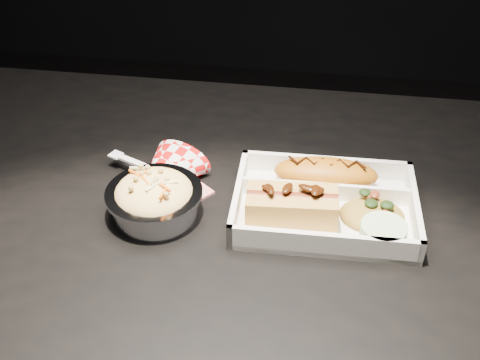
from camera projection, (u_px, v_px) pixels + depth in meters
The scene contains 8 objects.
dining_table at pixel (234, 266), 0.89m from camera, with size 1.20×0.80×0.75m.
food_tray at pixel (324, 207), 0.84m from camera, with size 0.25×0.19×0.04m.
fried_pastry at pixel (326, 173), 0.87m from camera, with size 0.15×0.06×0.04m, color #B76712.
hotdog at pixel (292, 204), 0.81m from camera, with size 0.13×0.07×0.06m.
fried_rice_mound at pixel (373, 209), 0.81m from camera, with size 0.09×0.07×0.03m, color #AE8632.
cupcake_liner at pixel (383, 234), 0.77m from camera, with size 0.06×0.06×0.03m, color beige.
foil_coleslaw_cup at pixel (154, 197), 0.82m from camera, with size 0.13×0.13×0.07m.
napkin_fork at pixel (162, 175), 0.89m from camera, with size 0.18×0.15×0.10m.
Camera 1 is at (0.10, -0.63, 1.29)m, focal length 45.00 mm.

